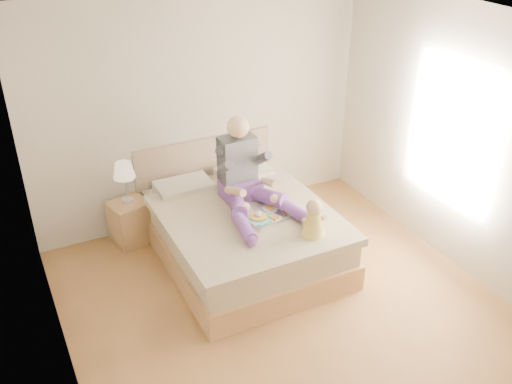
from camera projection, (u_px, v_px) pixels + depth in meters
name	position (u px, v px, depth m)	size (l,w,h in m)	color
room	(302.00, 170.00, 4.80)	(4.02, 4.22, 2.71)	brown
bed	(240.00, 229.00, 6.19)	(1.70, 2.18, 1.00)	#A37A4C
nightstand	(131.00, 222.00, 6.45)	(0.49, 0.45, 0.50)	#A37A4C
lamp	(124.00, 173.00, 6.16)	(0.24, 0.24, 0.48)	silver
adult	(246.00, 179.00, 5.99)	(0.81, 1.14, 0.95)	#5D3586
tray	(265.00, 214.00, 5.85)	(0.54, 0.47, 0.14)	silver
baby	(313.00, 220.00, 5.50)	(0.26, 0.35, 0.39)	gold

